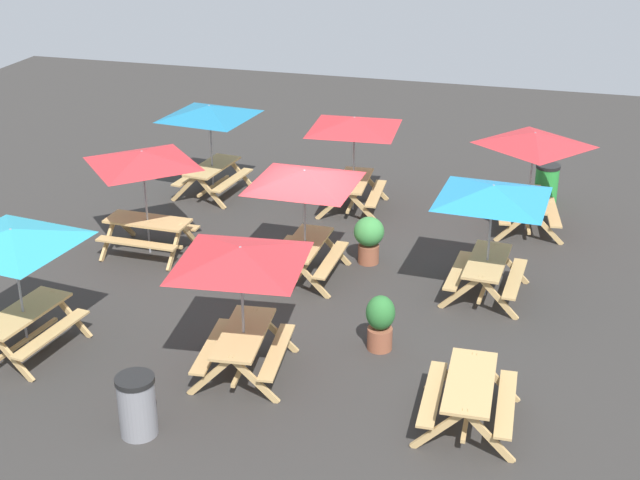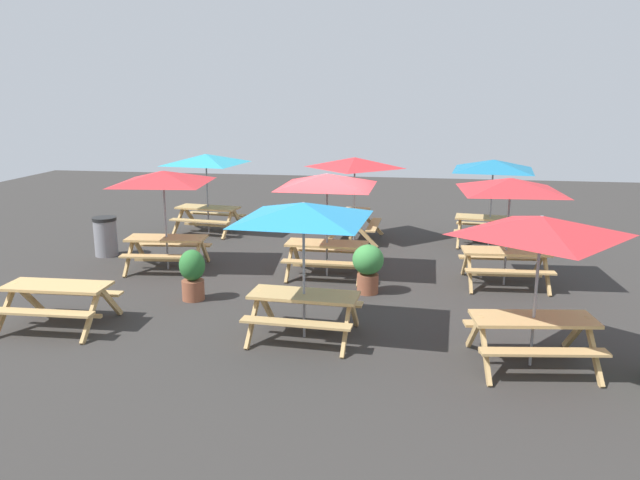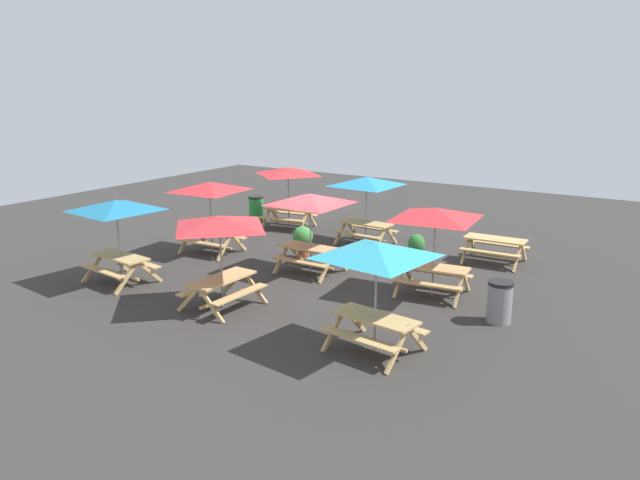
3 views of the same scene
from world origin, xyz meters
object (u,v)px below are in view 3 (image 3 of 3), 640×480
Objects in this scene: picnic_table_1 at (435,220)px; picnic_table_8 at (310,205)px; picnic_table_3 at (116,211)px; potted_plant_0 at (303,240)px; picnic_table_6 at (495,245)px; potted_plant_1 at (416,250)px; picnic_table_0 at (220,229)px; picnic_table_4 at (288,175)px; trash_bin_green at (256,208)px; trash_bin_gray at (500,302)px; picnic_table_7 at (210,192)px; picnic_table_5 at (367,186)px; picnic_table_2 at (376,258)px.

picnic_table_8 is at bearing 174.96° from picnic_table_1.
potted_plant_0 is at bearing 64.87° from picnic_table_3.
picnic_table_6 is 2.52m from potted_plant_1.
picnic_table_4 is (-3.51, 7.74, 0.00)m from picnic_table_0.
trash_bin_green and trash_bin_gray have the same top height.
picnic_table_0 reaches higher than trash_bin_gray.
picnic_table_1 reaches higher than potted_plant_0.
picnic_table_6 is 1.81× the size of potted_plant_1.
trash_bin_green is (-9.72, 0.69, -0.07)m from picnic_table_6.
trash_bin_green is at bearing 154.56° from trash_bin_gray.
picnic_table_7 is at bearing -162.12° from potted_plant_1.
picnic_table_4 is at bearing 160.97° from potted_plant_1.
picnic_table_1 reaches higher than trash_bin_green.
picnic_table_5 is at bearing 131.57° from picnic_table_1.
picnic_table_1 is 1.20× the size of picnic_table_4.
picnic_table_7 is (-8.01, -3.76, 1.43)m from picnic_table_6.
trash_bin_gray is at bearing 67.78° from picnic_table_2.
potted_plant_1 is (7.92, -2.44, 0.05)m from trash_bin_green.
picnic_table_7 is at bearing 46.53° from picnic_table_0.
picnic_table_8 is at bearing -139.36° from picnic_table_6.
picnic_table_3 is 0.99× the size of picnic_table_8.
picnic_table_6 is at bearing 108.61° from trash_bin_gray.
picnic_table_1 is at bearing -3.60° from picnic_table_7.
picnic_table_3 and picnic_table_4 have the same top height.
picnic_table_1 is at bearing 102.49° from picnic_table_2.
trash_bin_gray is (1.67, 2.95, -1.49)m from picnic_table_2.
picnic_table_1 is 3.90m from picnic_table_2.
trash_bin_green is at bearing 141.80° from picnic_table_8.
trash_bin_gray is at bearing -64.11° from picnic_table_0.
picnic_table_1 is 2.82m from potted_plant_1.
trash_bin_gray is at bearing -40.95° from potted_plant_1.
picnic_table_5 is at bearing -16.86° from picnic_table_4.
potted_plant_0 is at bearing -154.04° from picnic_table_6.
picnic_table_4 is 4.11m from picnic_table_7.
picnic_table_0 is at bearing -114.68° from potted_plant_1.
picnic_table_3 is at bearing -160.49° from picnic_table_1.
picnic_table_4 is 2.37m from trash_bin_green.
picnic_table_6 is 1.88× the size of trash_bin_gray.
picnic_table_7 is at bearing -132.72° from picnic_table_5.
trash_bin_green is at bearing 173.91° from picnic_table_5.
picnic_table_8 is 7.30m from trash_bin_green.
picnic_table_6 is at bearing 21.49° from picnic_table_7.
picnic_table_0 is 2.38× the size of trash_bin_green.
picnic_table_1 is 1.00× the size of picnic_table_5.
picnic_table_0 and picnic_table_7 have the same top height.
potted_plant_1 reaches higher than picnic_table_6.
picnic_table_3 reaches higher than picnic_table_6.
picnic_table_3 is 2.76× the size of potted_plant_0.
picnic_table_1 is 0.99× the size of picnic_table_8.
picnic_table_4 is 2.38× the size of trash_bin_gray.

